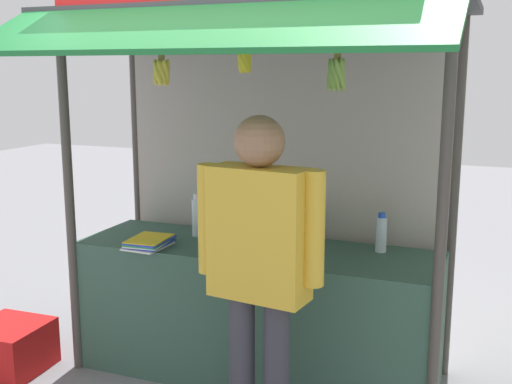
# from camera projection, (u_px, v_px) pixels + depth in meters

# --- Properties ---
(ground_plane) EXTENTS (20.00, 20.00, 0.00)m
(ground_plane) POSITION_uv_depth(u_px,v_px,m) (256.00, 374.00, 4.07)
(ground_plane) COLOR gray
(stall_counter) EXTENTS (2.26, 0.68, 0.85)m
(stall_counter) POSITION_uv_depth(u_px,v_px,m) (256.00, 312.00, 3.99)
(stall_counter) COLOR #385B4C
(stall_counter) RESTS_ON ground
(stall_structure) EXTENTS (2.46, 1.54, 2.64)m
(stall_structure) POSITION_uv_depth(u_px,v_px,m) (262.00, 126.00, 3.86)
(stall_structure) COLOR #4C4742
(stall_structure) RESTS_ON ground
(water_bottle_center) EXTENTS (0.07, 0.07, 0.24)m
(water_bottle_center) POSITION_uv_depth(u_px,v_px,m) (381.00, 234.00, 3.79)
(water_bottle_center) COLOR silver
(water_bottle_center) RESTS_ON stall_counter
(water_bottle_back_left) EXTENTS (0.07, 0.07, 0.26)m
(water_bottle_back_left) POSITION_uv_depth(u_px,v_px,m) (301.00, 223.00, 4.02)
(water_bottle_back_left) COLOR silver
(water_bottle_back_left) RESTS_ON stall_counter
(water_bottle_far_left) EXTENTS (0.08, 0.08, 0.28)m
(water_bottle_far_left) POSITION_uv_depth(u_px,v_px,m) (198.00, 216.00, 4.15)
(water_bottle_far_left) COLOR silver
(water_bottle_far_left) RESTS_ON stall_counter
(water_bottle_front_right) EXTENTS (0.08, 0.08, 0.30)m
(water_bottle_front_right) POSITION_uv_depth(u_px,v_px,m) (249.00, 222.00, 3.95)
(water_bottle_front_right) COLOR silver
(water_bottle_front_right) RESTS_ON stall_counter
(water_bottle_right) EXTENTS (0.07, 0.07, 0.25)m
(water_bottle_right) POSITION_uv_depth(u_px,v_px,m) (243.00, 218.00, 4.18)
(water_bottle_right) COLOR silver
(water_bottle_right) RESTS_ON stall_counter
(magazine_stack_mid_left) EXTENTS (0.25, 0.31, 0.06)m
(magazine_stack_mid_left) POSITION_uv_depth(u_px,v_px,m) (149.00, 242.00, 3.91)
(magazine_stack_mid_left) COLOR white
(magazine_stack_mid_left) RESTS_ON stall_counter
(magazine_stack_left) EXTENTS (0.26, 0.33, 0.09)m
(magazine_stack_left) POSITION_uv_depth(u_px,v_px,m) (256.00, 246.00, 3.75)
(magazine_stack_left) COLOR black
(magazine_stack_left) RESTS_ON stall_counter
(banana_bunch_inner_right) EXTENTS (0.09, 0.09, 0.24)m
(banana_bunch_inner_right) POSITION_uv_depth(u_px,v_px,m) (245.00, 60.00, 3.25)
(banana_bunch_inner_right) COLOR #332D23
(banana_bunch_leftmost) EXTENTS (0.11, 0.11, 0.31)m
(banana_bunch_leftmost) POSITION_uv_depth(u_px,v_px,m) (162.00, 72.00, 3.44)
(banana_bunch_leftmost) COLOR #332D23
(banana_bunch_inner_left) EXTENTS (0.12, 0.12, 0.33)m
(banana_bunch_inner_left) POSITION_uv_depth(u_px,v_px,m) (337.00, 74.00, 3.09)
(banana_bunch_inner_left) COLOR #332D23
(vendor_person) EXTENTS (0.66, 0.27, 1.73)m
(vendor_person) POSITION_uv_depth(u_px,v_px,m) (259.00, 256.00, 3.08)
(vendor_person) COLOR #383842
(vendor_person) RESTS_ON ground
(plastic_crate) EXTENTS (0.46, 0.46, 0.31)m
(plastic_crate) POSITION_uv_depth(u_px,v_px,m) (10.00, 347.00, 4.10)
(plastic_crate) COLOR red
(plastic_crate) RESTS_ON ground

